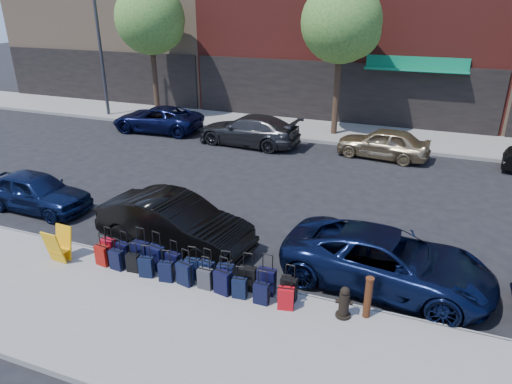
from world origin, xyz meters
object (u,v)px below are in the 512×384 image
at_px(streetlight, 102,35).
at_px(bollard, 368,297).
at_px(suitcase_front_5, 192,269).
at_px(car_near_2, 387,261).
at_px(car_far_2, 383,143).
at_px(car_near_0, 36,191).
at_px(car_near_1, 174,223).
at_px(car_far_0, 157,119).
at_px(car_far_1, 249,130).
at_px(tree_center, 344,25).
at_px(tree_left, 152,21).
at_px(display_rack, 59,245).
at_px(fire_hydrant, 344,303).

relative_size(streetlight, bollard, 8.11).
bearing_deg(suitcase_front_5, car_near_2, 12.97).
height_order(bollard, car_far_2, car_far_2).
bearing_deg(car_near_0, suitcase_front_5, -104.67).
bearing_deg(bollard, car_near_1, 165.97).
bearing_deg(car_near_0, car_far_0, 10.36).
xyz_separation_m(bollard, car_far_2, (-1.05, 11.61, 0.02)).
distance_m(car_near_2, car_far_1, 12.29).
height_order(tree_center, car_far_1, tree_center).
height_order(bollard, car_near_2, car_near_2).
bearing_deg(suitcase_front_5, tree_center, 80.44).
relative_size(streetlight, car_near_2, 1.59).
height_order(tree_left, car_near_0, tree_left).
relative_size(streetlight, display_rack, 8.64).
bearing_deg(bollard, display_rack, -175.86).
bearing_deg(car_near_1, fire_hydrant, -100.13).
bearing_deg(suitcase_front_5, car_near_0, 156.84).
height_order(display_rack, car_far_0, car_far_0).
bearing_deg(display_rack, suitcase_front_5, 11.06).
distance_m(streetlight, car_far_1, 10.79).
distance_m(streetlight, car_far_0, 6.16).
xyz_separation_m(display_rack, car_near_2, (8.10, 2.16, 0.09)).
bearing_deg(display_rack, streetlight, 125.90).
distance_m(bollard, car_far_1, 13.46).
bearing_deg(car_near_1, bollard, -97.04).
bearing_deg(fire_hydrant, car_far_0, 125.53).
xyz_separation_m(bollard, car_near_1, (-5.57, 1.39, 0.09)).
bearing_deg(car_near_1, tree_center, -1.50).
height_order(suitcase_front_5, fire_hydrant, suitcase_front_5).
bearing_deg(car_far_1, suitcase_front_5, 19.23).
relative_size(car_near_0, car_near_1, 0.84).
height_order(bollard, car_far_0, car_far_0).
relative_size(fire_hydrant, car_far_2, 0.19).
height_order(bollard, display_rack, bollard).
distance_m(tree_left, streetlight, 3.11).
bearing_deg(tree_center, car_near_2, -73.11).
height_order(car_far_1, car_far_2, car_far_1).
bearing_deg(car_far_1, car_near_1, 14.05).
distance_m(streetlight, fire_hydrant, 21.97).
xyz_separation_m(suitcase_front_5, car_near_2, (4.45, 1.63, 0.28)).
relative_size(streetlight, car_far_1, 1.61).
bearing_deg(tree_center, car_far_0, -164.85).
height_order(car_near_1, car_near_2, car_near_1).
bearing_deg(car_far_0, tree_left, -154.02).
bearing_deg(car_far_2, streetlight, -90.18).
bearing_deg(car_far_1, car_far_0, -91.23).
height_order(suitcase_front_5, car_near_1, car_near_1).
height_order(tree_center, suitcase_front_5, tree_center).
bearing_deg(fire_hydrant, suitcase_front_5, 167.90).
height_order(suitcase_front_5, car_far_0, car_far_0).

